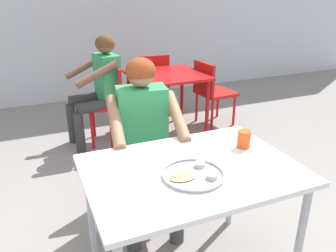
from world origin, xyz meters
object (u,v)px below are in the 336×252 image
thali_tray (193,174)px  chair_red_far (152,81)px  drinking_cup (244,139)px  table_foreground (191,181)px  chair_red_right (211,89)px  diner_foreground (145,132)px  patron_background (99,81)px  chair_red_left (112,98)px  table_background_red (167,81)px  chair_foreground (139,148)px

thali_tray → chair_red_far: 2.95m
chair_red_far → drinking_cup: bearing=-98.6°
table_foreground → chair_red_right: 2.53m
thali_tray → drinking_cup: (0.43, 0.18, 0.04)m
table_foreground → thali_tray: bearing=-111.7°
diner_foreground → patron_background: (0.01, 1.50, -0.00)m
table_foreground → drinking_cup: 0.43m
chair_red_left → table_background_red: bearing=3.8°
thali_tray → chair_red_right: chair_red_right is taller
chair_foreground → chair_red_left: chair_red_left is taller
table_foreground → patron_background: (-0.03, 2.14, 0.04)m
chair_foreground → chair_red_far: (0.81, 1.88, 0.00)m
drinking_cup → table_background_red: drinking_cup is taller
chair_red_right → patron_background: size_ratio=0.68×
table_foreground → thali_tray: (-0.03, -0.08, 0.09)m
table_foreground → table_background_red: table_foreground is taller
chair_foreground → diner_foreground: 0.32m
drinking_cup → patron_background: size_ratio=0.09×
diner_foreground → patron_background: size_ratio=1.02×
chair_red_left → table_foreground: bearing=-92.2°
drinking_cup → patron_background: (-0.43, 2.04, -0.10)m
chair_foreground → patron_background: 1.30m
thali_tray → chair_red_far: bearing=73.6°
diner_foreground → table_background_red: size_ratio=1.44×
chair_foreground → diner_foreground: (-0.03, -0.22, 0.23)m
chair_foreground → diner_foreground: size_ratio=0.70×
chair_foreground → chair_red_far: 2.05m
chair_foreground → patron_background: patron_background is taller
diner_foreground → chair_red_left: (0.12, 1.47, -0.21)m
diner_foreground → chair_red_right: size_ratio=1.50×
thali_tray → chair_red_right: bearing=58.0°
chair_red_far → chair_foreground: bearing=-113.4°
table_foreground → patron_background: 2.14m
thali_tray → patron_background: patron_background is taller
chair_foreground → patron_background: size_ratio=0.71×
thali_tray → chair_red_left: (0.11, 2.19, -0.26)m
thali_tray → drinking_cup: size_ratio=3.11×
table_foreground → thali_tray: thali_tray is taller
chair_foreground → chair_red_left: size_ratio=0.98×
diner_foreground → chair_red_far: (0.84, 2.10, -0.23)m
diner_foreground → chair_red_right: (1.39, 1.49, -0.25)m
thali_tray → table_background_red: size_ratio=0.38×
table_foreground → diner_foreground: (-0.04, 0.64, 0.04)m
table_foreground → patron_background: bearing=90.9°
table_background_red → drinking_cup: bearing=-100.0°
table_foreground → diner_foreground: size_ratio=0.92×
chair_foreground → chair_red_right: bearing=42.9°
drinking_cup → thali_tray: bearing=-156.8°
chair_red_far → chair_red_right: bearing=-47.7°
chair_red_far → patron_background: size_ratio=0.70×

